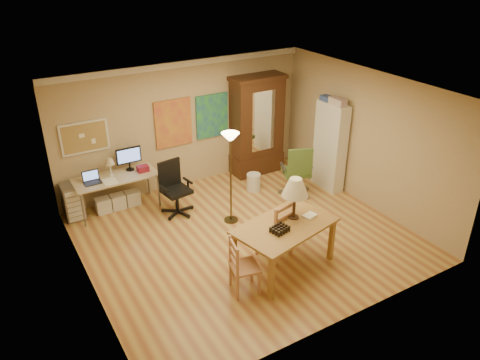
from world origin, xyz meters
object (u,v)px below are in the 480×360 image
dining_table (289,214)px  office_chair_black (176,200)px  armoire (257,131)px  bookshelf (330,147)px  computer_desk (118,189)px  office_chair_green (296,182)px

dining_table → office_chair_black: (-0.90, 2.44, -0.67)m
armoire → bookshelf: armoire is taller
office_chair_black → armoire: bearing=19.0°
dining_table → armoire: size_ratio=0.79×
office_chair_black → dining_table: bearing=-69.8°
dining_table → bookshelf: (2.37, 1.81, -0.01)m
armoire → computer_desk: bearing=-178.6°
dining_table → armoire: (1.47, 3.26, 0.03)m
dining_table → bookshelf: size_ratio=0.94×
computer_desk → office_chair_black: 1.18m
office_chair_black → bookshelf: bookshelf is taller
dining_table → computer_desk: size_ratio=1.11×
dining_table → armoire: armoire is taller
dining_table → computer_desk: bearing=119.6°
dining_table → armoire: bearing=65.7°
computer_desk → bookshelf: (4.18, -1.37, 0.50)m
computer_desk → bookshelf: size_ratio=0.84×
office_chair_green → armoire: 1.59m
office_chair_black → office_chair_green: office_chair_green is taller
office_chair_black → bookshelf: size_ratio=0.56×
office_chair_black → armoire: 2.60m
office_chair_black → armoire: size_ratio=0.47×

